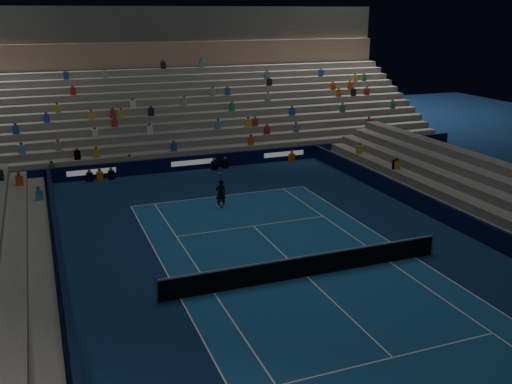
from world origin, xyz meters
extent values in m
plane|color=#0B2146|center=(0.00, 0.00, 0.00)|extent=(90.00, 90.00, 0.00)
cube|color=navy|center=(0.00, 0.00, 0.01)|extent=(10.97, 23.77, 0.01)
cube|color=black|center=(0.00, 18.50, 0.50)|extent=(44.00, 0.25, 1.00)
cube|color=black|center=(9.70, 0.00, 0.50)|extent=(0.25, 37.00, 1.00)
cube|color=black|center=(-9.70, 0.00, 0.50)|extent=(0.25, 37.00, 1.00)
cube|color=slate|center=(0.00, 19.50, 0.25)|extent=(44.00, 1.00, 0.50)
cube|color=slate|center=(0.00, 20.50, 0.50)|extent=(44.00, 1.00, 1.00)
cube|color=slate|center=(0.00, 21.50, 0.75)|extent=(44.00, 1.00, 1.50)
cube|color=slate|center=(0.00, 22.50, 1.00)|extent=(44.00, 1.00, 2.00)
cube|color=slate|center=(0.00, 23.50, 1.25)|extent=(44.00, 1.00, 2.50)
cube|color=slate|center=(0.00, 24.50, 1.50)|extent=(44.00, 1.00, 3.00)
cube|color=slate|center=(0.00, 25.50, 1.75)|extent=(44.00, 1.00, 3.50)
cube|color=slate|center=(0.00, 26.50, 2.00)|extent=(44.00, 1.00, 4.00)
cube|color=slate|center=(0.00, 27.50, 2.25)|extent=(44.00, 1.00, 4.50)
cube|color=slate|center=(0.00, 28.50, 2.50)|extent=(44.00, 1.00, 5.00)
cube|color=slate|center=(0.00, 29.50, 2.75)|extent=(44.00, 1.00, 5.50)
cube|color=slate|center=(0.00, 30.50, 3.00)|extent=(44.00, 1.00, 6.00)
cube|color=#9A7A5F|center=(0.00, 31.60, 7.10)|extent=(44.00, 0.60, 2.20)
cube|color=#444442|center=(0.00, 33.00, 9.70)|extent=(44.00, 2.40, 3.00)
cube|color=slate|center=(10.50, 0.00, 0.25)|extent=(1.00, 37.00, 0.50)
cube|color=slate|center=(-10.50, 0.00, 0.25)|extent=(1.00, 37.00, 0.50)
cube|color=slate|center=(-11.50, 0.00, 0.50)|extent=(1.00, 37.00, 1.00)
cylinder|color=#B2B2B7|center=(-6.40, 0.00, 0.55)|extent=(0.10, 0.10, 1.10)
cylinder|color=#B2B2B7|center=(6.40, 0.00, 0.55)|extent=(0.10, 0.10, 1.10)
cube|color=black|center=(0.00, 0.00, 0.45)|extent=(12.80, 0.03, 0.90)
cube|color=white|center=(0.00, 0.00, 0.94)|extent=(12.80, 0.04, 0.08)
imported|color=black|center=(-0.66, 9.91, 0.84)|extent=(0.61, 0.41, 1.68)
cube|color=black|center=(1.45, 17.98, 0.27)|extent=(0.48, 0.55, 0.54)
cylinder|color=black|center=(1.45, 17.56, 0.43)|extent=(0.21, 0.37, 0.16)
camera|label=1|loc=(-9.93, -19.81, 10.76)|focal=40.11mm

